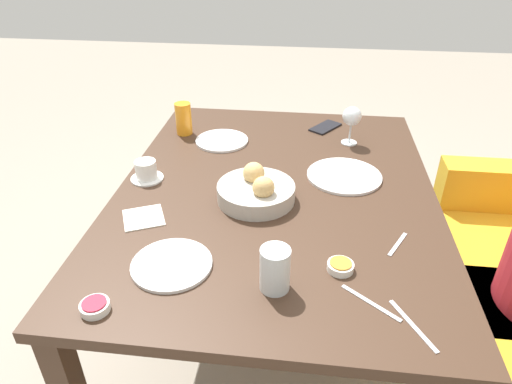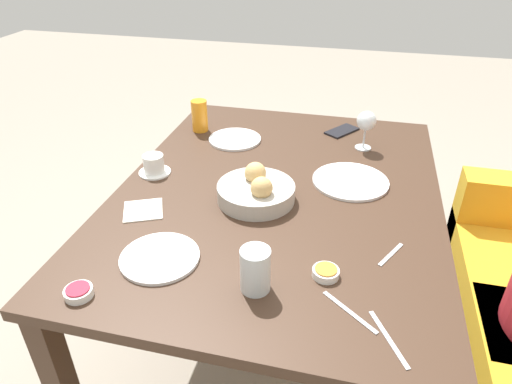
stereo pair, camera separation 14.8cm
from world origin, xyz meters
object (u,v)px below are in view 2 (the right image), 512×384
napkin (143,210)px  jam_bowl_berry (79,292)px  plate_near_left (235,139)px  cell_phone (342,131)px  wine_glass (366,122)px  spoon_coffee (391,254)px  bread_basket (256,191)px  plate_near_right (160,257)px  jam_bowl_honey (326,272)px  juice_glass (200,116)px  coffee_cup (154,165)px  water_tumbler (255,270)px  knife_silver (350,312)px  plate_far_center (350,181)px  fork_silver (388,339)px

napkin → jam_bowl_berry: bearing=1.9°
plate_near_left → cell_phone: 0.47m
plate_near_left → wine_glass: 0.53m
spoon_coffee → napkin: 0.76m
bread_basket → jam_bowl_berry: bread_basket is taller
plate_near_left → napkin: bearing=-13.7°
wine_glass → jam_bowl_berry: size_ratio=2.21×
spoon_coffee → jam_bowl_berry: bearing=-65.4°
plate_near_right → jam_bowl_berry: (0.18, -0.14, 0.01)m
wine_glass → jam_bowl_honey: 0.80m
juice_glass → coffee_cup: 0.40m
wine_glass → cell_phone: wine_glass is taller
plate_near_right → bread_basket: bearing=152.3°
plate_near_left → plate_near_right: (0.78, 0.01, 0.00)m
wine_glass → spoon_coffee: size_ratio=1.36×
bread_basket → plate_near_right: size_ratio=1.17×
water_tumbler → wine_glass: (-0.87, 0.23, 0.05)m
juice_glass → spoon_coffee: juice_glass is taller
bread_basket → wine_glass: bearing=145.6°
wine_glass → knife_silver: (0.90, 0.01, -0.11)m
plate_near_left → spoon_coffee: 0.87m
coffee_cup → napkin: 0.25m
spoon_coffee → cell_phone: cell_phone is taller
knife_silver → plate_near_right: bearing=-98.3°
juice_glass → wine_glass: size_ratio=0.86×
bread_basket → knife_silver: (0.43, 0.33, -0.03)m
bread_basket → napkin: size_ratio=1.60×
bread_basket → plate_far_center: (-0.19, 0.29, -0.03)m
coffee_cup → cell_phone: size_ratio=0.70×
plate_far_center → jam_bowl_honey: (0.50, -0.03, 0.01)m
water_tumbler → knife_silver: (0.03, 0.24, -0.06)m
bread_basket → jam_bowl_honey: bread_basket is taller
juice_glass → jam_bowl_berry: 1.02m
wine_glass → fork_silver: size_ratio=1.03×
coffee_cup → plate_far_center: bearing=98.1°
plate_near_left → wine_glass: bearing=95.3°
bread_basket → cell_phone: bread_basket is taller
wine_glass → spoon_coffee: bearing=8.8°
water_tumbler → jam_bowl_berry: 0.44m
water_tumbler → jam_bowl_honey: bearing=117.4°
wine_glass → knife_silver: size_ratio=1.14×
juice_glass → napkin: (0.64, 0.03, -0.06)m
plate_far_center → fork_silver: (0.68, 0.13, -0.00)m
wine_glass → jam_bowl_honey: wine_glass is taller
plate_near_left → coffee_cup: coffee_cup is taller
plate_far_center → juice_glass: 0.73m
water_tumbler → napkin: (-0.25, -0.43, -0.06)m
plate_near_left → coffee_cup: bearing=-31.6°
water_tumbler → fork_silver: 0.34m
jam_bowl_berry → fork_silver: 0.74m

